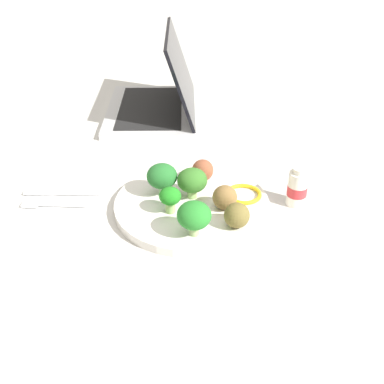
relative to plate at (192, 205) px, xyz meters
The scene contains 15 objects.
ground_plane 0.01m from the plate, ahead, with size 4.00×4.00×0.00m, color beige.
plate is the anchor object (origin of this frame).
broccoli_floret_back_right 0.11m from the plate, 93.12° to the left, with size 0.06×0.06×0.06m.
broccoli_floret_mid_left 0.06m from the plate, 42.40° to the left, with size 0.04×0.04×0.05m.
broccoli_floret_center 0.08m from the plate, 23.49° to the right, with size 0.06×0.06×0.06m.
broccoli_floret_near_rim 0.05m from the plate, 109.49° to the right, with size 0.05×0.05×0.06m.
meatball_front_right 0.11m from the plate, 136.05° to the left, with size 0.04×0.04×0.04m, color brown.
meatball_back_right 0.07m from the plate, 161.63° to the left, with size 0.04×0.04×0.04m, color brown.
meatball_near_rim 0.08m from the plate, 103.75° to the right, with size 0.04×0.04×0.04m, color brown.
pepper_ring_back_left 0.10m from the plate, 167.59° to the right, with size 0.07×0.07×0.01m, color yellow.
napkin 0.25m from the plate, ahead, with size 0.17×0.12×0.01m, color white.
fork 0.26m from the plate, ahead, with size 0.12×0.02×0.01m.
knife 0.26m from the plate, ahead, with size 0.15×0.02×0.01m.
yogurt_bottle 0.19m from the plate, behind, with size 0.04×0.04×0.08m.
laptop 0.45m from the plate, 78.07° to the right, with size 0.23×0.33×0.21m.
Camera 1 is at (-0.01, 0.71, 0.49)m, focal length 44.51 mm.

